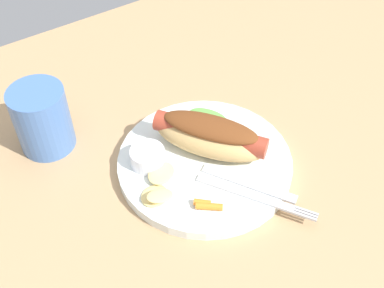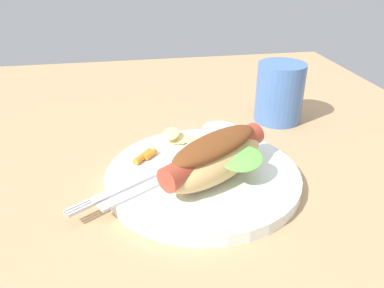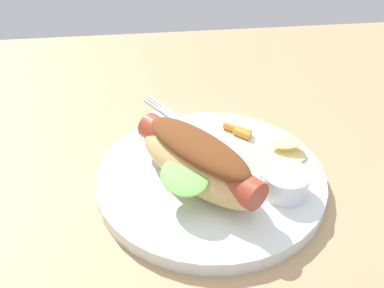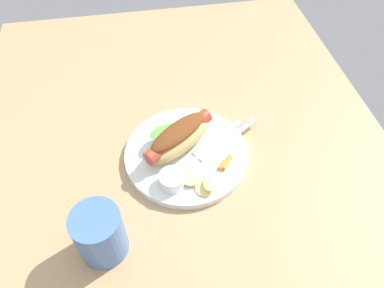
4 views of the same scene
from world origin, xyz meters
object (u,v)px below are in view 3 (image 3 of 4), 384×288
Objects in this scene: plate at (211,179)px; chips_pile at (282,156)px; sauce_ramekin at (285,182)px; knife at (182,136)px; hot_dog at (197,160)px; carrot_garnish at (239,131)px; fork at (187,127)px.

plate is 3.30× the size of chips_pile.
sauce_ramekin is 14.72cm from knife.
plate is at bearing 166.90° from knife.
sauce_ramekin reaches higher than chips_pile.
hot_dog is 9.42cm from sauce_ramekin.
plate is 8.45cm from sauce_ramekin.
sauce_ramekin is at bearing -76.85° from carrot_garnish.
knife is at bearing 130.95° from sauce_ramekin.
carrot_garnish is (-2.58, 11.03, -0.82)cm from sauce_ramekin.
fork reaches higher than plate.
carrot_garnish is at bearing -141.55° from fork.
hot_dog is 10.78cm from carrot_garnish.
fork is 12.82cm from chips_pile.
hot_dog is at bearing 146.64° from fork.
carrot_garnish reaches higher than plate.
fork is at bearing 141.47° from chips_pile.
carrot_garnish is (6.22, -2.10, 0.27)cm from fork.
sauce_ramekin is at bearing -103.43° from chips_pile.
hot_dog is 4.76× the size of carrot_garnish.
fork is 2.20cm from knife.
hot_dog is at bearing -126.97° from carrot_garnish.
chips_pile is (10.10, 2.49, -2.28)cm from hot_dog.
chips_pile is 7.01cm from carrot_garnish.
chips_pile reaches higher than fork.
sauce_ramekin is at bearing -142.43° from hot_dog.
plate is 8.58cm from carrot_garnish.
knife is 1.78× the size of chips_pile.
hot_dog reaches higher than chips_pile.
carrot_garnish reaches higher than knife.
sauce_ramekin is at bearing -170.80° from knife.
knife reaches higher than plate.
chips_pile reaches higher than carrot_garnish.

